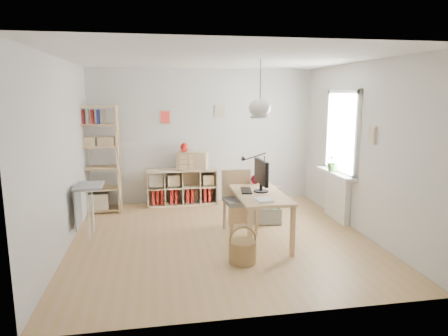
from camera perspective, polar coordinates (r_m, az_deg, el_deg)
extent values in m
plane|color=tan|center=(6.28, -0.44, -9.99)|extent=(4.50, 4.50, 0.00)
plane|color=silver|center=(8.16, -3.05, 4.53)|extent=(4.50, 0.00, 4.50)
plane|color=silver|center=(3.78, 5.15, -2.56)|extent=(4.50, 0.00, 4.50)
plane|color=silver|center=(6.01, -22.15, 1.59)|extent=(0.00, 4.50, 4.50)
plane|color=silver|center=(6.69, 18.95, 2.64)|extent=(0.00, 4.50, 4.50)
plane|color=white|center=(5.90, -0.47, 15.37)|extent=(4.50, 4.50, 0.00)
cylinder|color=black|center=(5.85, 5.22, 12.03)|extent=(0.01, 0.01, 0.68)
ellipsoid|color=white|center=(5.86, 5.16, 8.51)|extent=(0.32, 0.32, 0.27)
cube|color=white|center=(7.19, 16.65, 4.89)|extent=(0.03, 1.00, 1.30)
cube|color=white|center=(6.70, 18.50, 4.41)|extent=(0.06, 0.08, 1.46)
cube|color=white|center=(7.66, 14.69, 5.31)|extent=(0.06, 0.08, 1.46)
cube|color=white|center=(7.15, 16.76, 10.40)|extent=(0.06, 1.16, 0.08)
cube|color=white|center=(7.27, 16.19, -0.52)|extent=(0.06, 1.16, 0.08)
cube|color=white|center=(7.36, 15.86, -4.04)|extent=(0.10, 0.80, 0.80)
cube|color=white|center=(7.25, 15.68, -0.77)|extent=(0.22, 1.20, 0.06)
cube|color=tan|center=(6.04, 4.96, -3.63)|extent=(0.70, 1.50, 0.04)
cube|color=tan|center=(5.43, 3.70, -9.40)|extent=(0.06, 0.06, 0.71)
cube|color=tan|center=(6.73, 0.90, -5.40)|extent=(0.06, 0.06, 0.71)
cube|color=tan|center=(5.59, 9.76, -8.93)|extent=(0.06, 0.06, 0.71)
cube|color=tan|center=(6.86, 5.84, -5.14)|extent=(0.06, 0.06, 0.71)
cube|color=tan|center=(8.16, -5.94, -5.07)|extent=(1.40, 0.38, 0.03)
cube|color=tan|center=(8.00, -6.03, -0.30)|extent=(1.40, 0.38, 0.03)
cube|color=tan|center=(8.06, -10.85, -2.87)|extent=(0.03, 0.38, 0.72)
cube|color=tan|center=(8.15, -1.17, -2.53)|extent=(0.03, 0.38, 0.72)
cube|color=tan|center=(8.25, -6.07, -2.42)|extent=(1.40, 0.02, 0.72)
cube|color=maroon|center=(8.12, -10.06, -3.98)|extent=(0.06, 0.26, 0.30)
cube|color=maroon|center=(8.12, -9.43, -3.96)|extent=(0.05, 0.26, 0.30)
cube|color=maroon|center=(8.12, -8.86, -3.94)|extent=(0.05, 0.26, 0.30)
cube|color=maroon|center=(8.12, -7.52, -3.89)|extent=(0.05, 0.26, 0.30)
cube|color=maroon|center=(8.13, -6.89, -3.87)|extent=(0.05, 0.26, 0.30)
cube|color=maroon|center=(8.14, -5.27, -3.82)|extent=(0.06, 0.26, 0.30)
cube|color=maroon|center=(8.15, -4.63, -3.79)|extent=(0.06, 0.26, 0.30)
cube|color=maroon|center=(8.18, -2.82, -3.72)|extent=(0.06, 0.26, 0.30)
cube|color=maroon|center=(8.19, -2.19, -3.70)|extent=(0.05, 0.26, 0.30)
cube|color=tan|center=(7.83, -20.40, 1.04)|extent=(0.04, 0.38, 2.00)
cube|color=tan|center=(7.73, -14.86, 1.24)|extent=(0.04, 0.38, 2.00)
cube|color=tan|center=(7.98, -17.27, -5.61)|extent=(0.76, 0.38, 0.03)
cube|color=tan|center=(7.88, -17.43, -2.81)|extent=(0.76, 0.38, 0.03)
cube|color=tan|center=(7.80, -17.59, 0.05)|extent=(0.76, 0.38, 0.03)
cube|color=tan|center=(7.74, -17.75, 2.97)|extent=(0.76, 0.38, 0.03)
cube|color=tan|center=(7.70, -17.92, 5.92)|extent=(0.76, 0.38, 0.03)
cube|color=tan|center=(7.68, -18.06, 8.37)|extent=(0.76, 0.38, 0.03)
cube|color=#283194|center=(7.73, -20.05, 6.89)|extent=(0.04, 0.18, 0.26)
cube|color=maroon|center=(7.72, -19.46, 6.92)|extent=(0.04, 0.18, 0.26)
cube|color=#C1B393|center=(7.71, -18.87, 6.95)|extent=(0.04, 0.18, 0.26)
cube|color=maroon|center=(7.69, -18.28, 6.98)|extent=(0.04, 0.18, 0.26)
cube|color=#283194|center=(7.68, -17.53, 7.02)|extent=(0.04, 0.18, 0.26)
cube|color=#C1B393|center=(7.67, -16.79, 7.05)|extent=(0.04, 0.18, 0.26)
cube|color=gray|center=(6.39, -18.72, -2.44)|extent=(0.40, 0.55, 0.04)
cylinder|color=white|center=(6.28, -18.80, -6.63)|extent=(0.03, 0.03, 0.82)
cylinder|color=white|center=(6.70, -18.23, -5.53)|extent=(0.03, 0.03, 0.82)
cube|color=gray|center=(6.50, -20.13, -5.32)|extent=(0.02, 0.50, 0.62)
cube|color=gray|center=(6.40, 2.31, -4.74)|extent=(0.52, 0.52, 0.07)
cube|color=tan|center=(6.23, 1.03, -7.80)|extent=(0.04, 0.04, 0.48)
cube|color=tan|center=(6.61, 0.03, -6.71)|extent=(0.04, 0.04, 0.48)
cube|color=tan|center=(6.36, 4.65, -7.47)|extent=(0.04, 0.04, 0.48)
cube|color=tan|center=(6.73, 3.46, -6.43)|extent=(0.04, 0.04, 0.48)
cube|color=tan|center=(6.54, 1.76, -2.11)|extent=(0.48, 0.08, 0.44)
cylinder|color=#9D7A47|center=(5.39, 2.68, -11.87)|extent=(0.36, 0.36, 0.30)
torus|color=#9D7A47|center=(5.33, 2.70, -10.19)|extent=(0.36, 0.03, 0.36)
cube|color=#B2B3AE|center=(7.08, 5.94, -7.58)|extent=(0.62, 0.49, 0.02)
cube|color=#B2B3AE|center=(7.03, 3.81, -6.54)|extent=(0.11, 0.37, 0.28)
cube|color=#B2B3AE|center=(7.05, 8.10, -6.57)|extent=(0.11, 0.37, 0.28)
cube|color=#B2B3AE|center=(6.87, 6.01, -7.00)|extent=(0.53, 0.15, 0.28)
cube|color=#B2B3AE|center=(7.21, 5.91, -6.14)|extent=(0.53, 0.15, 0.28)
cube|color=#B2B3AE|center=(7.29, 5.91, -3.81)|extent=(0.57, 0.30, 0.35)
sphere|color=#D0D317|center=(6.96, 4.90, -6.17)|extent=(0.12, 0.12, 0.12)
sphere|color=blue|center=(7.07, 6.72, -5.95)|extent=(0.12, 0.12, 0.12)
sphere|color=red|center=(7.00, 5.82, -6.09)|extent=(0.12, 0.12, 0.12)
sphere|color=green|center=(6.95, 7.23, -6.23)|extent=(0.12, 0.12, 0.12)
cylinder|color=black|center=(6.05, 5.30, -3.31)|extent=(0.22, 0.22, 0.02)
cylinder|color=black|center=(6.04, 5.31, -2.75)|extent=(0.05, 0.05, 0.10)
cube|color=black|center=(5.99, 5.35, -0.58)|extent=(0.07, 0.56, 0.36)
cube|color=black|center=(6.07, 3.19, -3.23)|extent=(0.21, 0.42, 0.02)
cylinder|color=black|center=(6.68, 5.73, -1.89)|extent=(0.06, 0.06, 0.04)
cylinder|color=black|center=(6.64, 5.77, -0.10)|extent=(0.02, 0.02, 0.42)
cone|color=black|center=(6.42, 2.92, 1.32)|extent=(0.11, 0.07, 0.10)
sphere|color=#500A1A|center=(6.54, 4.49, -1.65)|extent=(0.15, 0.15, 0.15)
cube|color=white|center=(5.56, 5.64, -4.52)|extent=(0.24, 0.29, 0.03)
cube|color=tan|center=(7.99, -4.54, 1.06)|extent=(0.66, 0.45, 0.34)
ellipsoid|color=maroon|center=(7.93, -5.68, 2.93)|extent=(0.16, 0.16, 0.19)
imported|color=#336225|center=(7.27, 15.37, 0.88)|extent=(0.33, 0.29, 0.34)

